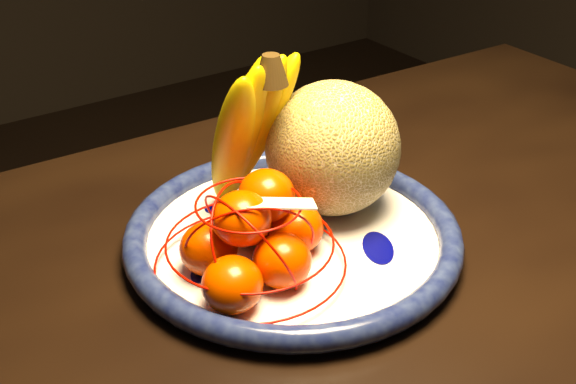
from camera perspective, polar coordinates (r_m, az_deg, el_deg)
dining_table at (r=0.90m, az=5.39°, el=-8.58°), size 1.44×0.89×0.71m
fruit_bowl at (r=0.85m, az=0.38°, el=-3.47°), size 0.40×0.40×0.03m
cantaloupe at (r=0.87m, az=3.56°, el=3.47°), size 0.16×0.16×0.16m
banana_bunch at (r=0.85m, az=-3.48°, el=5.16°), size 0.14×0.14×0.23m
mandarin_bag at (r=0.77m, az=-2.76°, el=-3.62°), size 0.26×0.26×0.13m
price_tag at (r=0.74m, az=-0.59°, el=-0.91°), size 0.08×0.06×0.01m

